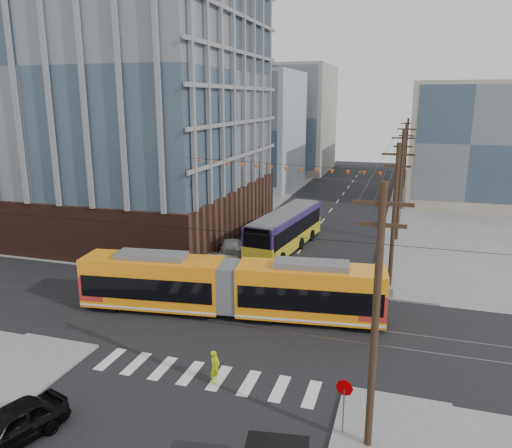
{
  "coord_description": "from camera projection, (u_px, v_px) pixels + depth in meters",
  "views": [
    {
      "loc": [
        9.36,
        -24.16,
        13.88
      ],
      "look_at": [
        -0.93,
        8.87,
        5.15
      ],
      "focal_mm": 35.0,
      "sensor_mm": 36.0,
      "label": 1
    }
  ],
  "objects": [
    {
      "name": "ground",
      "position": [
        225.0,
        349.0,
        28.46
      ],
      "size": [
        160.0,
        160.0,
        0.0
      ],
      "primitive_type": "plane",
      "color": "slate"
    },
    {
      "name": "office_building",
      "position": [
        105.0,
        94.0,
        52.6
      ],
      "size": [
        30.0,
        25.0,
        28.6
      ],
      "primitive_type": "cube",
      "color": "#381E16",
      "rests_on": "ground"
    },
    {
      "name": "bg_bldg_nw_near",
      "position": [
        240.0,
        130.0,
        79.3
      ],
      "size": [
        18.0,
        16.0,
        18.0
      ],
      "primitive_type": "cube",
      "color": "#8C99A5",
      "rests_on": "ground"
    },
    {
      "name": "bg_bldg_ne_near",
      "position": [
        465.0,
        144.0,
        66.33
      ],
      "size": [
        14.0,
        14.0,
        16.0
      ],
      "primitive_type": "cube",
      "color": "gray",
      "rests_on": "ground"
    },
    {
      "name": "bg_bldg_nw_far",
      "position": [
        288.0,
        119.0,
        96.71
      ],
      "size": [
        16.0,
        18.0,
        20.0
      ],
      "primitive_type": "cube",
      "color": "gray",
      "rests_on": "ground"
    },
    {
      "name": "bg_bldg_ne_far",
      "position": [
        466.0,
        140.0,
        84.51
      ],
      "size": [
        16.0,
        16.0,
        14.0
      ],
      "primitive_type": "cube",
      "color": "#8C99A5",
      "rests_on": "ground"
    },
    {
      "name": "utility_pole_near",
      "position": [
        375.0,
        323.0,
        19.11
      ],
      "size": [
        0.3,
        0.3,
        11.0
      ],
      "primitive_type": "cylinder",
      "color": "black",
      "rests_on": "ground"
    },
    {
      "name": "utility_pole_far",
      "position": [
        406.0,
        155.0,
        76.51
      ],
      "size": [
        0.3,
        0.3,
        11.0
      ],
      "primitive_type": "cylinder",
      "color": "black",
      "rests_on": "ground"
    },
    {
      "name": "streetcar",
      "position": [
        230.0,
        287.0,
        32.5
      ],
      "size": [
        20.06,
        5.25,
        3.83
      ],
      "primitive_type": null,
      "rotation": [
        0.0,
        0.0,
        0.13
      ],
      "color": "orange",
      "rests_on": "ground"
    },
    {
      "name": "city_bus",
      "position": [
        285.0,
        230.0,
        46.92
      ],
      "size": [
        4.44,
        13.34,
        3.71
      ],
      "primitive_type": null,
      "rotation": [
        0.0,
        0.0,
        -0.12
      ],
      "color": "#2C1A4F",
      "rests_on": "ground"
    },
    {
      "name": "black_sedan",
      "position": [
        9.0,
        426.0,
        20.44
      ],
      "size": [
        3.29,
        5.16,
        1.64
      ],
      "primitive_type": "imported",
      "rotation": [
        0.0,
        0.0,
        -0.31
      ],
      "color": "black",
      "rests_on": "ground"
    },
    {
      "name": "parked_car_silver",
      "position": [
        219.0,
        261.0,
        41.54
      ],
      "size": [
        2.85,
        4.54,
        1.41
      ],
      "primitive_type": "imported",
      "rotation": [
        0.0,
        0.0,
        2.8
      ],
      "color": "#9B9FA2",
      "rests_on": "ground"
    },
    {
      "name": "parked_car_white",
      "position": [
        231.0,
        246.0,
        45.61
      ],
      "size": [
        3.44,
        5.36,
        1.44
      ],
      "primitive_type": "imported",
      "rotation": [
        0.0,
        0.0,
        3.45
      ],
      "color": "silver",
      "rests_on": "ground"
    },
    {
      "name": "parked_car_grey",
      "position": [
        257.0,
        227.0,
        52.78
      ],
      "size": [
        3.32,
        5.41,
        1.4
      ],
      "primitive_type": "imported",
      "rotation": [
        0.0,
        0.0,
        3.35
      ],
      "color": "#4B4E54",
      "rests_on": "ground"
    },
    {
      "name": "pedestrian",
      "position": [
        215.0,
        367.0,
        24.87
      ],
      "size": [
        0.52,
        0.69,
        1.73
      ],
      "primitive_type": "imported",
      "rotation": [
        0.0,
        0.0,
        1.4
      ],
      "color": "#DFFA13",
      "rests_on": "ground"
    },
    {
      "name": "stop_sign",
      "position": [
        343.0,
        410.0,
        20.88
      ],
      "size": [
        0.86,
        0.86,
        2.45
      ],
      "primitive_type": null,
      "rotation": [
        0.0,
        0.0,
        -0.17
      ],
      "color": "#B30003",
      "rests_on": "ground"
    },
    {
      "name": "jersey_barrier",
      "position": [
        387.0,
        284.0,
        37.22
      ],
      "size": [
        1.34,
        4.13,
        0.81
      ],
      "primitive_type": "cube",
      "rotation": [
        0.0,
        0.0,
        0.11
      ],
      "color": "gray",
      "rests_on": "ground"
    }
  ]
}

